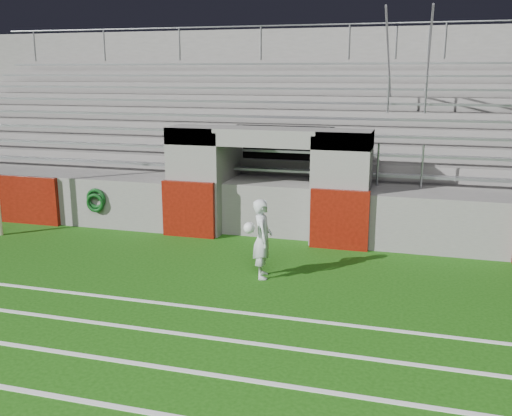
% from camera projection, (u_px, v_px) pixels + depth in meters
% --- Properties ---
extents(ground, '(90.00, 90.00, 0.00)m').
position_uv_depth(ground, '(219.00, 287.00, 10.52)').
color(ground, '#174A0C').
rests_on(ground, ground).
extents(stadium_structure, '(26.00, 8.48, 5.42)m').
position_uv_depth(stadium_structure, '(304.00, 151.00, 17.63)').
color(stadium_structure, slate).
rests_on(stadium_structure, ground).
extents(goalkeeper_with_ball, '(0.55, 0.69, 1.54)m').
position_uv_depth(goalkeeper_with_ball, '(262.00, 238.00, 10.85)').
color(goalkeeper_with_ball, silver).
rests_on(goalkeeper_with_ball, ground).
extents(hose_coil, '(0.53, 0.15, 0.61)m').
position_uv_depth(hose_coil, '(96.00, 201.00, 14.22)').
color(hose_coil, '#0B3B12').
rests_on(hose_coil, ground).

